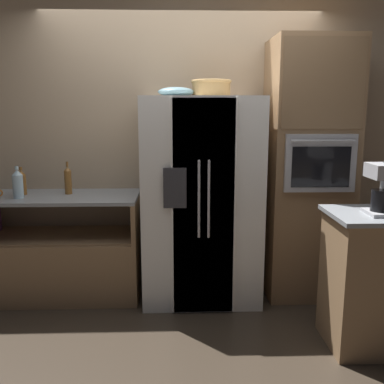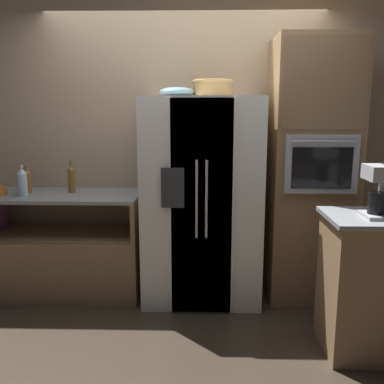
# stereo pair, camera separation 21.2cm
# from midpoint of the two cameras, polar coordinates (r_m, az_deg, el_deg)

# --- Properties ---
(ground_plane) EXTENTS (20.00, 20.00, 0.00)m
(ground_plane) POSITION_cam_midpoint_polar(r_m,az_deg,el_deg) (3.90, 0.38, -13.97)
(ground_plane) COLOR #382D23
(wall_back) EXTENTS (12.00, 0.06, 2.80)m
(wall_back) POSITION_cam_midpoint_polar(r_m,az_deg,el_deg) (4.02, 0.54, 7.50)
(wall_back) COLOR tan
(wall_back) RESTS_ON ground_plane
(counter_left) EXTENTS (1.47, 0.63, 0.91)m
(counter_left) POSITION_cam_midpoint_polar(r_m,az_deg,el_deg) (4.08, -15.89, -8.32)
(counter_left) COLOR #93704C
(counter_left) RESTS_ON ground_plane
(refrigerator) EXTENTS (0.99, 0.77, 1.75)m
(refrigerator) POSITION_cam_midpoint_polar(r_m,az_deg,el_deg) (3.69, 2.94, -1.08)
(refrigerator) COLOR white
(refrigerator) RESTS_ON ground_plane
(wall_oven) EXTENTS (0.70, 0.68, 2.23)m
(wall_oven) POSITION_cam_midpoint_polar(r_m,az_deg,el_deg) (3.85, 17.06, 2.64)
(wall_oven) COLOR #93704C
(wall_oven) RESTS_ON ground_plane
(island_counter) EXTENTS (0.63, 0.54, 0.96)m
(island_counter) POSITION_cam_midpoint_polar(r_m,az_deg,el_deg) (3.22, 24.36, -11.16)
(island_counter) COLOR #93704C
(island_counter) RESTS_ON ground_plane
(wicker_basket) EXTENTS (0.34, 0.34, 0.14)m
(wicker_basket) POSITION_cam_midpoint_polar(r_m,az_deg,el_deg) (3.71, 4.45, 13.70)
(wicker_basket) COLOR tan
(wicker_basket) RESTS_ON refrigerator
(fruit_bowl) EXTENTS (0.30, 0.30, 0.08)m
(fruit_bowl) POSITION_cam_midpoint_polar(r_m,az_deg,el_deg) (3.67, -0.30, 13.20)
(fruit_bowl) COLOR #668C99
(fruit_bowl) RESTS_ON refrigerator
(bottle_tall) EXTENTS (0.08, 0.08, 0.24)m
(bottle_tall) POSITION_cam_midpoint_polar(r_m,az_deg,el_deg) (4.04, -19.78, 1.44)
(bottle_tall) COLOR brown
(bottle_tall) RESTS_ON counter_left
(bottle_short) EXTENTS (0.09, 0.09, 0.27)m
(bottle_short) POSITION_cam_midpoint_polar(r_m,az_deg,el_deg) (3.89, -20.27, 1.26)
(bottle_short) COLOR silver
(bottle_short) RESTS_ON counter_left
(bottle_wide) EXTENTS (0.06, 0.06, 0.29)m
(bottle_wide) POSITION_cam_midpoint_polar(r_m,az_deg,el_deg) (3.93, -14.31, 1.69)
(bottle_wide) COLOR brown
(bottle_wide) RESTS_ON counter_left
(coffee_maker) EXTENTS (0.18, 0.21, 0.34)m
(coffee_maker) POSITION_cam_midpoint_polar(r_m,az_deg,el_deg) (3.01, 25.97, 0.36)
(coffee_maker) COLOR #B2B2B7
(coffee_maker) RESTS_ON island_counter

